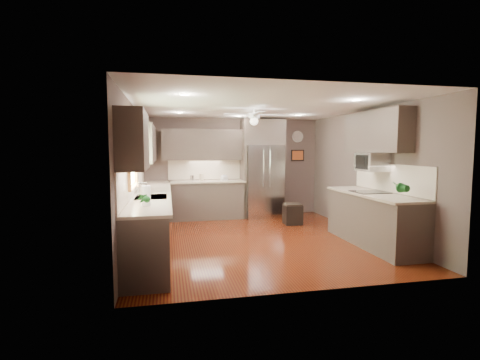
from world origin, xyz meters
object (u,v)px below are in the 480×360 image
object	(u,v)px
canister_b	(192,178)
potted_plant_left	(144,199)
microwave	(372,162)
paper_towel	(146,196)
canister_c	(202,177)
soap_bottle	(144,188)
potted_plant_right	(400,187)
stool	(293,214)
refrigerator	(263,170)
bowl	(224,179)

from	to	relation	value
canister_b	potted_plant_left	world-z (taller)	potted_plant_left
microwave	paper_towel	bearing A→B (deg)	-167.21
canister_b	microwave	bearing A→B (deg)	-41.38
canister_c	soap_bottle	bearing A→B (deg)	-118.79
soap_bottle	potted_plant_left	size ratio (longest dim) A/B	0.69
canister_c	potted_plant_right	size ratio (longest dim) A/B	0.49
potted_plant_left	paper_towel	distance (m)	0.28
potted_plant_left	paper_towel	xyz separation A→B (m)	(0.02, 0.27, -0.00)
microwave	stool	size ratio (longest dim) A/B	1.17
paper_towel	stool	bearing A→B (deg)	39.95
potted_plant_right	refrigerator	distance (m)	3.88
canister_c	paper_towel	xyz separation A→B (m)	(-1.11, -3.67, 0.05)
potted_plant_left	bowl	bearing A→B (deg)	66.88
potted_plant_right	microwave	world-z (taller)	microwave
bowl	stool	distance (m)	1.93
refrigerator	canister_b	bearing A→B (deg)	179.09
soap_bottle	refrigerator	distance (m)	3.52
canister_c	canister_b	bearing A→B (deg)	-171.73
potted_plant_left	canister_b	bearing A→B (deg)	77.23
canister_b	potted_plant_left	distance (m)	4.01
canister_b	stool	world-z (taller)	canister_b
potted_plant_left	stool	size ratio (longest dim) A/B	0.61
refrigerator	microwave	distance (m)	3.03
soap_bottle	microwave	size ratio (longest dim) A/B	0.35
soap_bottle	paper_towel	xyz separation A→B (m)	(0.12, -1.45, 0.04)
canister_b	bowl	bearing A→B (deg)	3.78
canister_b	potted_plant_right	world-z (taller)	potted_plant_right
canister_b	paper_towel	world-z (taller)	paper_towel
bowl	soap_bottle	bearing A→B (deg)	-128.63
soap_bottle	paper_towel	size ratio (longest dim) A/B	0.66
canister_c	potted_plant_left	xyz separation A→B (m)	(-1.12, -3.95, 0.05)
soap_bottle	potted_plant_left	xyz separation A→B (m)	(0.10, -1.72, 0.04)
canister_b	microwave	distance (m)	4.17
refrigerator	potted_plant_left	bearing A→B (deg)	-124.47
stool	refrigerator	bearing A→B (deg)	112.26
refrigerator	paper_towel	bearing A→B (deg)	-126.29
soap_bottle	potted_plant_right	bearing A→B (deg)	-21.13
potted_plant_right	refrigerator	bearing A→B (deg)	107.89
canister_b	potted_plant_right	bearing A→B (deg)	-51.39
canister_c	refrigerator	bearing A→B (deg)	-2.32
refrigerator	paper_towel	distance (m)	4.48
refrigerator	microwave	bearing A→B (deg)	-63.91
canister_b	canister_c	xyz separation A→B (m)	(0.24, 0.03, 0.02)
potted_plant_left	potted_plant_right	distance (m)	3.86
canister_b	soap_bottle	bearing A→B (deg)	-114.26
canister_c	bowl	bearing A→B (deg)	1.91
bowl	paper_towel	xyz separation A→B (m)	(-1.68, -3.69, 0.11)
bowl	stool	xyz separation A→B (m)	(1.40, -1.12, -0.73)
paper_towel	bowl	bearing A→B (deg)	65.56
canister_c	refrigerator	xyz separation A→B (m)	(1.54, -0.06, 0.16)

